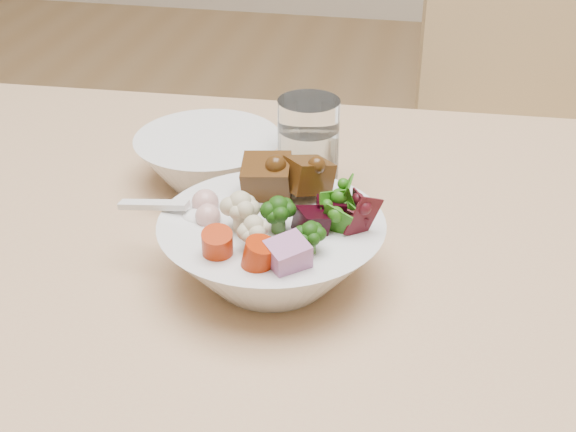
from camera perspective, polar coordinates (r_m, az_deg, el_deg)
The scene contains 6 objects.
dining_table at distance 0.74m, azimuth 15.10°, elevation -10.72°, with size 1.50×0.88×0.69m.
chair_far at distance 1.41m, azimuth 18.44°, elevation 4.99°, with size 0.51×0.51×0.93m.
food_bowl at distance 0.69m, azimuth -1.02°, elevation -2.10°, with size 0.19×0.19×0.10m.
soup_spoon at distance 0.69m, azimuth -7.09°, elevation 0.13°, with size 0.10×0.03×0.02m.
water_glass at distance 0.81m, azimuth 1.45°, elevation 4.46°, with size 0.06×0.06×0.11m.
side_bowl at distance 0.85m, azimuth -5.67°, elevation 4.00°, with size 0.15×0.15×0.05m, color white, non-canonical shape.
Camera 1 is at (-0.02, -0.66, 1.09)m, focal length 50.00 mm.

